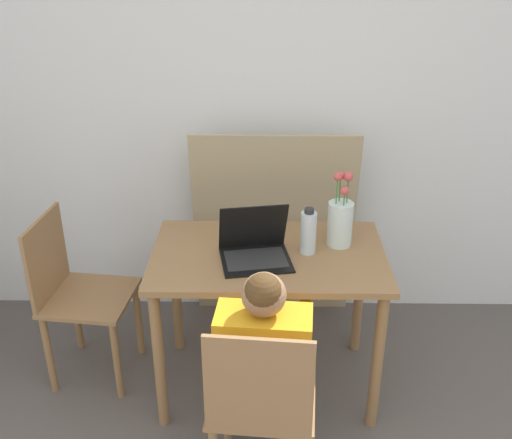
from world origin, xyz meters
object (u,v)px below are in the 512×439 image
Objects in this scene: laptop at (255,246)px; flower_vase at (340,220)px; person_seated at (265,350)px; water_bottle at (308,232)px; chair_occupied at (262,406)px; chair_spare at (77,295)px.

flower_vase is at bearing 8.83° from laptop.
person_seated is 2.79× the size of flower_vase.
person_seated is at bearing -109.43° from water_bottle.
flower_vase is at bearing -110.41° from chair_occupied.
person_seated reaches higher than chair_spare.
person_seated reaches higher than water_bottle.
laptop is 0.95× the size of flower_vase.
flower_vase is (0.35, 0.75, 0.41)m from chair_occupied.
chair_occupied is 2.53× the size of laptop.
chair_spare is (-0.90, 0.74, 0.00)m from chair_occupied.
chair_occupied is 0.86× the size of person_seated.
chair_spare is 1.12m from person_seated.
chair_spare is 0.95m from laptop.
laptop is at bearing -161.41° from flower_vase.
chair_occupied is 0.92m from flower_vase.
laptop is 1.57× the size of water_bottle.
laptop is (-0.03, 0.61, 0.35)m from chair_occupied.
chair_occupied is 1.00× the size of chair_spare.
chair_spare is 2.41× the size of flower_vase.
person_seated reaches higher than chair_occupied.
laptop reaches higher than water_bottle.
person_seated is at bearing -94.59° from laptop.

